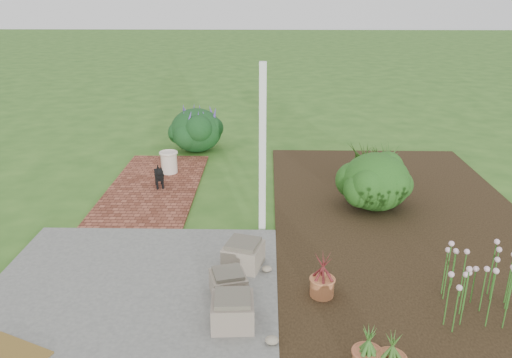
{
  "coord_description": "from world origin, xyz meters",
  "views": [
    {
      "loc": [
        0.36,
        -6.69,
        3.41
      ],
      "look_at": [
        0.2,
        0.4,
        0.7
      ],
      "focal_mm": 35.0,
      "sensor_mm": 36.0,
      "label": 1
    }
  ],
  "objects_px": {
    "black_dog": "(159,175)",
    "evergreen_shrub": "(376,180)",
    "stone_trough_near": "(228,284)",
    "cream_ceramic_urn": "(169,162)"
  },
  "relations": [
    {
      "from": "black_dog",
      "to": "evergreen_shrub",
      "type": "xyz_separation_m",
      "value": [
        3.72,
        -0.74,
        0.21
      ]
    },
    {
      "from": "stone_trough_near",
      "to": "black_dog",
      "type": "relative_size",
      "value": 0.85
    },
    {
      "from": "cream_ceramic_urn",
      "to": "evergreen_shrub",
      "type": "xyz_separation_m",
      "value": [
        3.69,
        -1.53,
        0.25
      ]
    },
    {
      "from": "stone_trough_near",
      "to": "evergreen_shrub",
      "type": "xyz_separation_m",
      "value": [
        2.22,
        2.61,
        0.33
      ]
    },
    {
      "from": "stone_trough_near",
      "to": "evergreen_shrub",
      "type": "height_order",
      "value": "evergreen_shrub"
    },
    {
      "from": "cream_ceramic_urn",
      "to": "stone_trough_near",
      "type": "bearing_deg",
      "value": -70.52
    },
    {
      "from": "stone_trough_near",
      "to": "cream_ceramic_urn",
      "type": "height_order",
      "value": "cream_ceramic_urn"
    },
    {
      "from": "evergreen_shrub",
      "to": "black_dog",
      "type": "bearing_deg",
      "value": 168.76
    },
    {
      "from": "black_dog",
      "to": "evergreen_shrub",
      "type": "distance_m",
      "value": 3.8
    },
    {
      "from": "black_dog",
      "to": "cream_ceramic_urn",
      "type": "bearing_deg",
      "value": 71.03
    }
  ]
}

